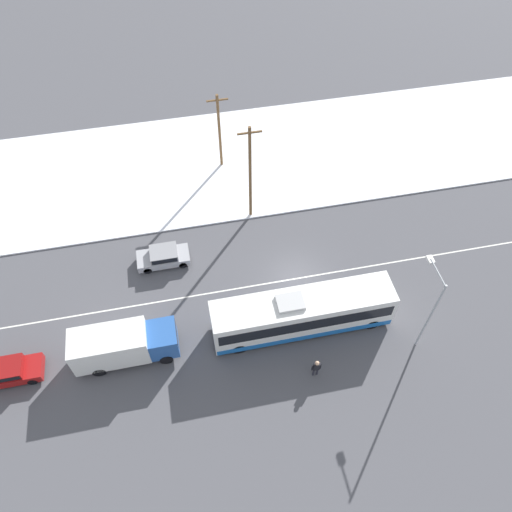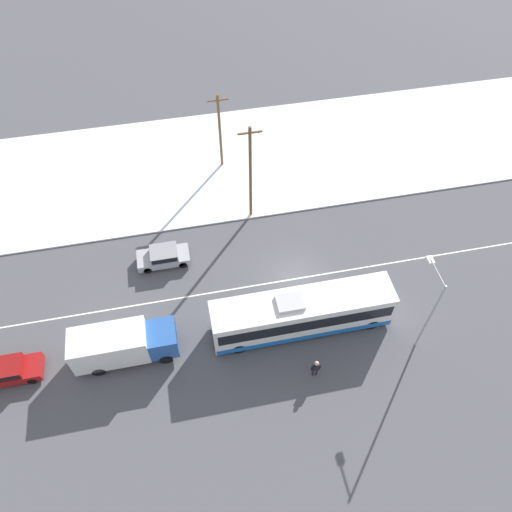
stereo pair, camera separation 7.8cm
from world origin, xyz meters
The scene contains 11 objects.
ground_plane centered at (0.00, 0.00, 0.00)m, with size 120.00×120.00×0.00m, color #4C4C51.
snow_lot centered at (0.00, 14.13, 0.06)m, with size 80.00×14.74×0.12m.
lane_marking_center centered at (0.00, 0.00, 0.00)m, with size 60.00×0.12×0.00m.
city_bus centered at (-0.68, -4.04, 1.70)m, with size 12.49×2.57×3.48m.
box_truck centered at (-12.89, -3.95, 1.61)m, with size 6.87×2.30×2.89m.
sedan_car centered at (-9.63, 3.61, 0.75)m, with size 4.01×1.80×1.37m.
parked_car_near_truck centered at (-20.41, -3.93, 0.77)m, with size 4.17×1.80×1.41m.
pedestrian_at_stop centered at (-0.70, -7.83, 1.12)m, with size 0.66×0.29×1.82m.
streetlamp centered at (6.76, -6.58, 4.53)m, with size 0.36×2.48×7.17m.
utility_pole_roadside centered at (-2.09, 7.14, 4.73)m, with size 1.80×0.24×9.09m.
utility_pole_snowlot centered at (-3.48, 13.82, 3.91)m, with size 1.80×0.24×7.44m.
Camera 1 is at (-7.39, -20.96, 31.03)m, focal length 35.00 mm.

